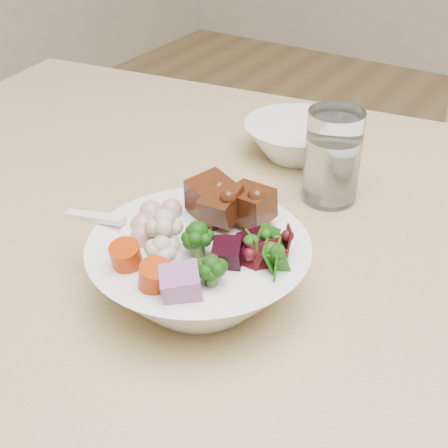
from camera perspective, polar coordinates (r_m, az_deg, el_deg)
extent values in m
cylinder|color=tan|center=(1.30, -12.35, -3.99)|extent=(0.06, 0.06, 0.72)
cylinder|color=tan|center=(1.28, 13.17, -14.42)|extent=(0.03, 0.03, 0.40)
cylinder|color=tan|center=(1.52, 17.62, -6.16)|extent=(0.03, 0.03, 0.40)
sphere|color=black|center=(0.52, -2.40, -1.87)|extent=(0.03, 0.03, 0.03)
sphere|color=#BEAD90|center=(0.53, -5.44, -0.89)|extent=(0.04, 0.04, 0.04)
cube|color=black|center=(0.53, 2.89, -2.21)|extent=(0.03, 0.03, 0.02)
cube|color=#90578D|center=(0.48, -3.97, -5.61)|extent=(0.04, 0.04, 0.03)
cylinder|color=#C63305|center=(0.52, -8.91, -3.11)|extent=(0.03, 0.03, 0.03)
sphere|color=tan|center=(0.56, -7.39, -0.17)|extent=(0.02, 0.02, 0.02)
ellipsoid|color=white|center=(0.56, -8.15, -0.84)|extent=(0.04, 0.03, 0.01)
cube|color=white|center=(0.58, -11.76, 0.62)|extent=(0.07, 0.02, 0.02)
cylinder|color=white|center=(0.70, 9.89, 6.08)|extent=(0.06, 0.06, 0.11)
cylinder|color=silver|center=(0.71, 9.79, 5.13)|extent=(0.05, 0.05, 0.07)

